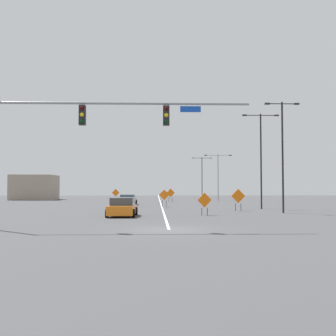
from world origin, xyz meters
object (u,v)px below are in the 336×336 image
object	(u,v)px
construction_sign_median_far	(164,196)
car_orange_passing	(122,208)
street_lamp_mid_right	(261,153)
construction_sign_right_lane	(171,193)
construction_sign_left_shoulder	(205,201)
street_lamp_far_left	(202,174)
traffic_signal_assembly	(83,127)
construction_sign_median_near	(116,193)
car_silver_near	(128,200)
street_lamp_near_right	(283,149)
street_lamp_near_left	(218,173)
construction_sign_left_lane	(238,197)

from	to	relation	value
construction_sign_median_far	car_orange_passing	size ratio (longest dim) A/B	0.47
car_orange_passing	street_lamp_mid_right	bearing A→B (deg)	37.34
street_lamp_mid_right	construction_sign_median_far	distance (m)	11.64
construction_sign_median_far	construction_sign_right_lane	size ratio (longest dim) A/B	0.96
construction_sign_left_shoulder	car_orange_passing	size ratio (longest dim) A/B	0.43
construction_sign_left_shoulder	construction_sign_right_lane	size ratio (longest dim) A/B	0.88
street_lamp_far_left	construction_sign_right_lane	xyz separation A→B (m)	(-7.73, -24.80, -3.92)
traffic_signal_assembly	construction_sign_left_shoulder	world-z (taller)	traffic_signal_assembly
street_lamp_far_left	construction_sign_median_near	size ratio (longest dim) A/B	4.38
traffic_signal_assembly	construction_sign_median_near	bearing A→B (deg)	93.21
construction_sign_median_far	car_silver_near	world-z (taller)	construction_sign_median_far
construction_sign_right_lane	car_orange_passing	xyz separation A→B (m)	(-4.88, -32.57, -0.62)
street_lamp_mid_right	construction_sign_left_shoulder	distance (m)	12.44
traffic_signal_assembly	car_orange_passing	bearing A→B (deg)	82.77
street_lamp_far_left	car_silver_near	xyz separation A→B (m)	(-13.58, -37.11, -4.57)
car_orange_passing	street_lamp_far_left	bearing A→B (deg)	77.60
street_lamp_near_right	car_silver_near	size ratio (longest dim) A/B	2.11
street_lamp_far_left	car_orange_passing	size ratio (longest dim) A/B	2.10
construction_sign_right_lane	construction_sign_median_near	bearing A→B (deg)	-179.54
street_lamp_mid_right	car_orange_passing	bearing A→B (deg)	-142.66
traffic_signal_assembly	construction_sign_median_far	bearing A→B (deg)	78.93
street_lamp_near_left	construction_sign_left_shoulder	world-z (taller)	street_lamp_near_left
construction_sign_median_near	construction_sign_median_far	size ratio (longest dim) A/B	1.02
construction_sign_right_lane	construction_sign_median_far	bearing A→B (deg)	-94.32
construction_sign_median_near	car_orange_passing	distance (m)	32.71
street_lamp_near_right	street_lamp_mid_right	bearing A→B (deg)	91.82
street_lamp_near_left	car_orange_passing	bearing A→B (deg)	-109.53
street_lamp_near_right	construction_sign_median_far	distance (m)	15.38
construction_sign_left_shoulder	construction_sign_median_near	world-z (taller)	construction_sign_median_near
construction_sign_left_lane	car_orange_passing	size ratio (longest dim) A/B	0.50
car_orange_passing	street_lamp_near_left	bearing A→B (deg)	70.47
street_lamp_far_left	car_orange_passing	bearing A→B (deg)	-102.40
car_silver_near	car_orange_passing	bearing A→B (deg)	-87.29
street_lamp_near_right	traffic_signal_assembly	bearing A→B (deg)	-137.33
construction_sign_right_lane	construction_sign_left_lane	bearing A→B (deg)	-77.77
construction_sign_median_far	street_lamp_near_left	bearing A→B (deg)	66.86
construction_sign_median_near	construction_sign_right_lane	distance (m)	8.54
street_lamp_near_left	construction_sign_median_far	world-z (taller)	street_lamp_near_left
construction_sign_right_lane	car_orange_passing	size ratio (longest dim) A/B	0.49
street_lamp_far_left	street_lamp_near_right	bearing A→B (deg)	-88.94
street_lamp_far_left	construction_sign_left_lane	xyz separation A→B (m)	(-2.23, -50.20, -3.89)
traffic_signal_assembly	construction_sign_left_shoulder	xyz separation A→B (m)	(7.72, 11.04, -4.27)
traffic_signal_assembly	construction_sign_median_near	distance (m)	42.82
street_lamp_near_right	construction_sign_right_lane	distance (m)	30.49
street_lamp_mid_right	construction_sign_left_lane	xyz separation A→B (m)	(-3.02, -3.06, -4.40)
street_lamp_near_right	car_silver_near	bearing A→B (deg)	131.30
street_lamp_near_left	car_silver_near	world-z (taller)	street_lamp_near_left
traffic_signal_assembly	street_lamp_far_left	world-z (taller)	street_lamp_far_left
construction_sign_left_lane	car_orange_passing	xyz separation A→B (m)	(-10.39, -7.16, -0.64)
construction_sign_median_near	construction_sign_median_far	bearing A→B (deg)	-68.34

